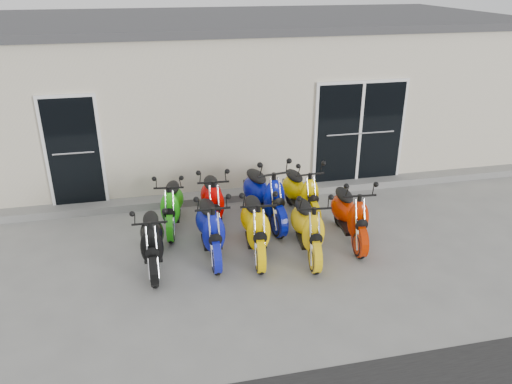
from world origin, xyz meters
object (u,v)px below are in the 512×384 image
(scooter_front_red, at_px, (350,207))
(scooter_back_red, at_px, (212,194))
(scooter_back_blue, at_px, (264,188))
(scooter_front_black, at_px, (151,233))
(scooter_front_orange_b, at_px, (308,220))
(scooter_back_green, at_px, (172,198))
(scooter_back_yellow, at_px, (301,186))
(scooter_front_blue, at_px, (210,220))
(scooter_front_orange_a, at_px, (255,218))

(scooter_front_red, height_order, scooter_back_red, scooter_front_red)
(scooter_back_red, height_order, scooter_back_blue, scooter_back_blue)
(scooter_front_black, xyz_separation_m, scooter_front_orange_b, (2.51, -0.14, 0.03))
(scooter_back_red, bearing_deg, scooter_back_blue, -1.66)
(scooter_back_green, xyz_separation_m, scooter_back_yellow, (2.43, -0.05, 0.04))
(scooter_front_orange_b, distance_m, scooter_front_red, 0.90)
(scooter_front_blue, bearing_deg, scooter_front_orange_a, -8.62)
(scooter_back_green, height_order, scooter_back_yellow, scooter_back_yellow)
(scooter_back_yellow, bearing_deg, scooter_front_orange_a, -139.19)
(scooter_back_yellow, bearing_deg, scooter_front_orange_b, -107.41)
(scooter_back_green, distance_m, scooter_back_blue, 1.70)
(scooter_front_orange_a, relative_size, scooter_back_red, 1.03)
(scooter_front_blue, height_order, scooter_front_orange_b, scooter_front_blue)
(scooter_back_red, bearing_deg, scooter_front_orange_b, -40.71)
(scooter_front_orange_a, xyz_separation_m, scooter_front_red, (1.69, 0.08, -0.02))
(scooter_back_blue, xyz_separation_m, scooter_back_yellow, (0.74, 0.10, -0.07))
(scooter_front_black, xyz_separation_m, scooter_back_red, (1.13, 1.22, 0.03))
(scooter_front_blue, height_order, scooter_front_orange_a, scooter_front_orange_a)
(scooter_front_orange_a, height_order, scooter_front_orange_b, scooter_front_orange_a)
(scooter_front_orange_a, bearing_deg, scooter_front_orange_b, -8.43)
(scooter_front_orange_a, distance_m, scooter_back_yellow, 1.63)
(scooter_front_black, relative_size, scooter_back_red, 0.95)
(scooter_front_blue, distance_m, scooter_back_green, 1.23)
(scooter_front_blue, height_order, scooter_back_blue, scooter_back_blue)
(scooter_back_green, bearing_deg, scooter_front_orange_a, -35.90)
(scooter_front_blue, relative_size, scooter_front_orange_b, 1.01)
(scooter_front_black, distance_m, scooter_front_red, 3.37)
(scooter_front_black, xyz_separation_m, scooter_back_green, (0.39, 1.27, -0.01))
(scooter_front_blue, bearing_deg, scooter_front_red, -0.73)
(scooter_back_red, xyz_separation_m, scooter_back_yellow, (1.69, 0.01, -0.01))
(scooter_back_green, distance_m, scooter_back_red, 0.74)
(scooter_front_red, relative_size, scooter_back_yellow, 1.01)
(scooter_front_blue, relative_size, scooter_back_red, 1.00)
(scooter_front_black, xyz_separation_m, scooter_front_red, (3.37, 0.14, 0.03))
(scooter_front_orange_a, bearing_deg, scooter_front_blue, 176.86)
(scooter_front_blue, bearing_deg, scooter_back_blue, 40.14)
(scooter_back_green, bearing_deg, scooter_back_blue, 2.28)
(scooter_front_red, xyz_separation_m, scooter_back_green, (-2.97, 1.13, -0.04))
(scooter_front_orange_a, xyz_separation_m, scooter_front_orange_b, (0.83, -0.21, -0.02))
(scooter_back_green, bearing_deg, scooter_front_orange_b, -26.44)
(scooter_front_orange_b, bearing_deg, scooter_back_yellow, 82.93)
(scooter_front_blue, xyz_separation_m, scooter_front_orange_a, (0.73, -0.11, 0.02))
(scooter_front_black, height_order, scooter_back_red, scooter_back_red)
(scooter_front_black, distance_m, scooter_back_blue, 2.37)
(scooter_front_black, relative_size, scooter_back_blue, 0.86)
(scooter_front_orange_b, bearing_deg, scooter_back_green, 151.85)
(scooter_front_blue, distance_m, scooter_front_orange_a, 0.74)
(scooter_front_orange_b, bearing_deg, scooter_front_red, 24.03)
(scooter_front_red, bearing_deg, scooter_back_red, 158.81)
(scooter_front_orange_a, xyz_separation_m, scooter_back_green, (-1.29, 1.21, -0.06))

